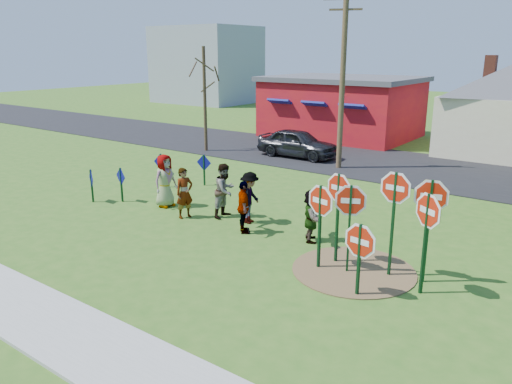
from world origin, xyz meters
TOP-DOWN VIEW (x-y plane):
  - ground at (0.00, 0.00)m, footprint 120.00×120.00m
  - sidewalk at (0.00, -7.20)m, footprint 22.00×1.80m
  - road at (0.00, 11.50)m, footprint 120.00×7.50m
  - dirt_patch at (4.50, -1.00)m, footprint 3.20×3.20m
  - red_building at (-5.50, 17.99)m, footprint 9.40×7.69m
  - distant_building at (-28.00, 30.00)m, footprint 10.00×8.00m
  - stop_sign_a at (3.65, -1.36)m, footprint 1.08×0.26m
  - stop_sign_b at (3.85, -0.76)m, footprint 1.02×0.26m
  - stop_sign_c at (5.34, -0.72)m, footprint 1.07×0.09m
  - stop_sign_d at (6.16, -0.55)m, footprint 1.08×0.27m
  - stop_sign_e at (5.15, -2.17)m, footprint 1.10×0.18m
  - stop_sign_f at (6.31, -1.19)m, footprint 0.95×0.61m
  - stop_sign_g at (4.38, -1.15)m, footprint 1.00×0.46m
  - blue_diamond_a at (-6.17, -1.19)m, footprint 0.65×0.33m
  - blue_diamond_b at (-5.30, -0.51)m, footprint 0.67×0.17m
  - blue_diamond_c at (-5.62, 1.83)m, footprint 0.72×0.11m
  - blue_diamond_d at (-4.38, 3.11)m, footprint 0.70×0.13m
  - person_a at (-3.53, 0.06)m, footprint 0.67×0.98m
  - person_b at (-2.07, -0.45)m, footprint 0.59×0.73m
  - person_c at (-1.02, 0.44)m, footprint 0.76×0.95m
  - person_d at (0.04, 0.42)m, footprint 0.85×1.22m
  - person_e at (0.46, -0.45)m, footprint 0.98×0.99m
  - person_f at (2.51, 0.20)m, footprint 1.21×1.50m
  - suv at (-4.21, 10.33)m, footprint 4.39×1.82m
  - utility_pole at (-1.24, 9.35)m, footprint 1.91×0.91m
  - bare_tree_west at (-9.31, 8.76)m, footprint 1.80×1.80m

SIDE VIEW (x-z plane):
  - ground at x=0.00m, z-range 0.00..0.00m
  - dirt_patch at x=4.50m, z-range 0.00..0.03m
  - road at x=0.00m, z-range 0.00..0.04m
  - sidewalk at x=0.00m, z-range 0.00..0.08m
  - blue_diamond_a at x=-6.17m, z-range 0.14..1.41m
  - suv at x=-4.21m, z-range 0.04..1.53m
  - person_f at x=2.51m, z-range 0.00..1.60m
  - blue_diamond_b at x=-5.30m, z-range 0.16..1.48m
  - blue_diamond_d at x=-4.38m, z-range 0.15..1.49m
  - person_e at x=0.46m, z-range 0.00..1.68m
  - person_d at x=0.04m, z-range 0.00..1.73m
  - person_b at x=-2.07m, z-range 0.00..1.74m
  - blue_diamond_c at x=-5.62m, z-range 0.17..1.61m
  - person_c at x=-1.02m, z-range 0.00..1.87m
  - person_a at x=-3.53m, z-range 0.00..1.95m
  - stop_sign_e at x=5.15m, z-range 0.29..2.19m
  - stop_sign_a at x=3.65m, z-range 0.45..2.84m
  - stop_sign_g at x=4.38m, z-range 0.47..2.94m
  - stop_sign_f at x=6.31m, z-range 0.55..3.15m
  - stop_sign_b at x=3.85m, z-range 0.57..3.18m
  - red_building at x=-5.50m, z-range 0.02..3.92m
  - stop_sign_d at x=6.16m, z-range 0.61..3.37m
  - stop_sign_c at x=5.34m, z-range 0.58..3.44m
  - bare_tree_west at x=-9.31m, z-range 0.85..6.60m
  - distant_building at x=-28.00m, z-range 0.00..8.00m
  - utility_pole at x=-1.24m, z-range 0.22..8.53m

